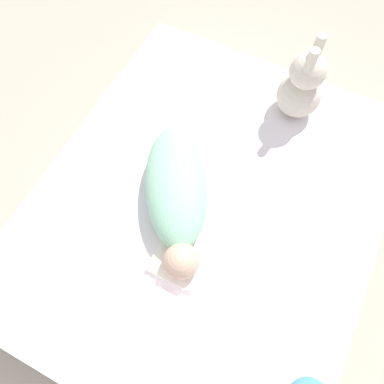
% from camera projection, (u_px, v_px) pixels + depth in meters
% --- Properties ---
extents(ground_plane, '(12.00, 12.00, 0.00)m').
position_uv_depth(ground_plane, '(205.00, 224.00, 1.43)').
color(ground_plane, '#B2A893').
extents(bed_mattress, '(1.33, 1.10, 0.21)m').
position_uv_depth(bed_mattress, '(206.00, 214.00, 1.34)').
color(bed_mattress, white).
rests_on(bed_mattress, ground_plane).
extents(burp_cloth, '(0.18, 0.16, 0.02)m').
position_uv_depth(burp_cloth, '(181.00, 255.00, 1.15)').
color(burp_cloth, white).
rests_on(burp_cloth, bed_mattress).
extents(swaddled_baby, '(0.50, 0.39, 0.14)m').
position_uv_depth(swaddled_baby, '(176.00, 192.00, 1.18)').
color(swaddled_baby, '#99D6B2').
rests_on(swaddled_baby, bed_mattress).
extents(pillow, '(0.39, 0.31, 0.08)m').
position_uv_depth(pillow, '(150.00, 371.00, 0.99)').
color(pillow, white).
rests_on(pillow, bed_mattress).
extents(bunny_plush, '(0.16, 0.16, 0.32)m').
position_uv_depth(bunny_plush, '(302.00, 87.00, 1.30)').
color(bunny_plush, beige).
rests_on(bunny_plush, bed_mattress).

